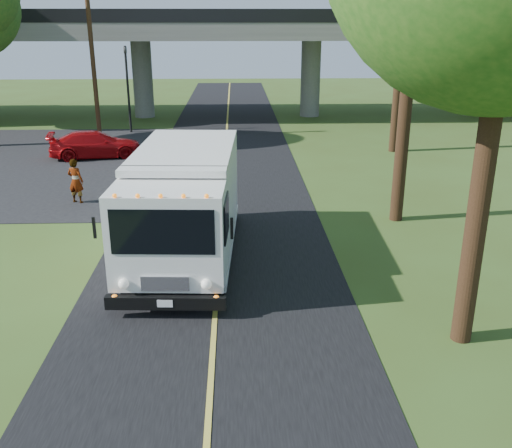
{
  "coord_description": "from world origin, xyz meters",
  "views": [
    {
      "loc": [
        0.54,
        -9.9,
        6.71
      ],
      "look_at": [
        1.06,
        4.26,
        1.6
      ],
      "focal_mm": 40.0,
      "sensor_mm": 36.0,
      "label": 1
    }
  ],
  "objects_px": {
    "step_van": "(184,202)",
    "red_sedan": "(96,144)",
    "utility_pole": "(93,58)",
    "pedestrian": "(76,181)",
    "traffic_signal": "(127,80)"
  },
  "relations": [
    {
      "from": "step_van",
      "to": "red_sedan",
      "type": "bearing_deg",
      "value": 115.88
    },
    {
      "from": "utility_pole",
      "to": "pedestrian",
      "type": "xyz_separation_m",
      "value": [
        1.91,
        -12.61,
        -3.72
      ]
    },
    {
      "from": "step_van",
      "to": "utility_pole",
      "type": "bearing_deg",
      "value": 112.72
    },
    {
      "from": "step_van",
      "to": "pedestrian",
      "type": "relative_size",
      "value": 4.44
    },
    {
      "from": "traffic_signal",
      "to": "pedestrian",
      "type": "xyz_separation_m",
      "value": [
        0.41,
        -14.61,
        -2.33
      ]
    },
    {
      "from": "utility_pole",
      "to": "red_sedan",
      "type": "xyz_separation_m",
      "value": [
        0.91,
        -4.88,
        -3.93
      ]
    },
    {
      "from": "traffic_signal",
      "to": "utility_pole",
      "type": "relative_size",
      "value": 0.58
    },
    {
      "from": "utility_pole",
      "to": "pedestrian",
      "type": "height_order",
      "value": "utility_pole"
    },
    {
      "from": "traffic_signal",
      "to": "utility_pole",
      "type": "distance_m",
      "value": 2.86
    },
    {
      "from": "traffic_signal",
      "to": "red_sedan",
      "type": "distance_m",
      "value": 7.35
    },
    {
      "from": "step_van",
      "to": "pedestrian",
      "type": "height_order",
      "value": "step_van"
    },
    {
      "from": "traffic_signal",
      "to": "red_sedan",
      "type": "height_order",
      "value": "traffic_signal"
    },
    {
      "from": "traffic_signal",
      "to": "utility_pole",
      "type": "height_order",
      "value": "utility_pole"
    },
    {
      "from": "traffic_signal",
      "to": "pedestrian",
      "type": "bearing_deg",
      "value": -88.39
    },
    {
      "from": "red_sedan",
      "to": "pedestrian",
      "type": "relative_size",
      "value": 2.65
    }
  ]
}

